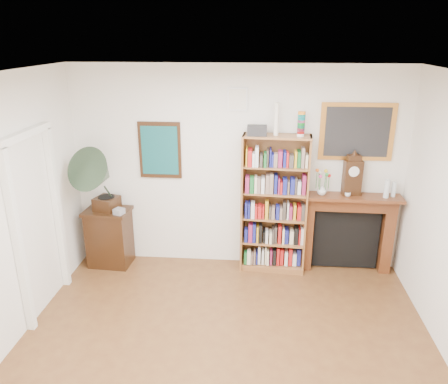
# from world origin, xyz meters

# --- Properties ---
(room) EXTENTS (4.51, 5.01, 2.81)m
(room) POSITION_xyz_m (0.00, 0.00, 1.40)
(room) COLOR #553019
(room) RESTS_ON ground
(door_casing) EXTENTS (0.08, 1.02, 2.17)m
(door_casing) POSITION_xyz_m (-2.21, 1.20, 1.26)
(door_casing) COLOR white
(door_casing) RESTS_ON left_wall
(teal_poster) EXTENTS (0.58, 0.04, 0.78)m
(teal_poster) POSITION_xyz_m (-1.05, 2.48, 1.65)
(teal_poster) COLOR black
(teal_poster) RESTS_ON back_wall
(small_picture) EXTENTS (0.26, 0.04, 0.30)m
(small_picture) POSITION_xyz_m (0.00, 2.48, 2.35)
(small_picture) COLOR white
(small_picture) RESTS_ON back_wall
(gilt_painting) EXTENTS (0.95, 0.04, 0.75)m
(gilt_painting) POSITION_xyz_m (1.55, 2.48, 1.95)
(gilt_painting) COLOR #C58033
(gilt_painting) RESTS_ON back_wall
(bookshelf) EXTENTS (0.91, 0.38, 2.21)m
(bookshelf) POSITION_xyz_m (0.52, 2.32, 1.07)
(bookshelf) COLOR brown
(bookshelf) RESTS_ON floor
(side_cabinet) EXTENTS (0.64, 0.48, 0.84)m
(side_cabinet) POSITION_xyz_m (-1.79, 2.26, 0.42)
(side_cabinet) COLOR black
(side_cabinet) RESTS_ON floor
(fireplace) EXTENTS (1.33, 0.34, 1.12)m
(fireplace) POSITION_xyz_m (1.54, 2.40, 0.66)
(fireplace) COLOR #452210
(fireplace) RESTS_ON floor
(gramophone) EXTENTS (0.76, 0.86, 0.96)m
(gramophone) POSITION_xyz_m (-1.79, 2.11, 1.38)
(gramophone) COLOR black
(gramophone) RESTS_ON side_cabinet
(cd_stack) EXTENTS (0.16, 0.16, 0.08)m
(cd_stack) POSITION_xyz_m (-1.57, 2.12, 0.88)
(cd_stack) COLOR #A9A8B4
(cd_stack) RESTS_ON side_cabinet
(mantel_clock) EXTENTS (0.25, 0.16, 0.54)m
(mantel_clock) POSITION_xyz_m (1.53, 2.39, 1.38)
(mantel_clock) COLOR black
(mantel_clock) RESTS_ON fireplace
(flower_vase) EXTENTS (0.17, 0.17, 0.13)m
(flower_vase) POSITION_xyz_m (1.14, 2.35, 1.19)
(flower_vase) COLOR silver
(flower_vase) RESTS_ON fireplace
(teacup) EXTENTS (0.08, 0.08, 0.06)m
(teacup) POSITION_xyz_m (1.48, 2.31, 1.15)
(teacup) COLOR silver
(teacup) RESTS_ON fireplace
(bottle_left) EXTENTS (0.07, 0.07, 0.24)m
(bottle_left) POSITION_xyz_m (1.97, 2.32, 1.24)
(bottle_left) COLOR silver
(bottle_left) RESTS_ON fireplace
(bottle_right) EXTENTS (0.06, 0.06, 0.20)m
(bottle_right) POSITION_xyz_m (2.07, 2.36, 1.22)
(bottle_right) COLOR silver
(bottle_right) RESTS_ON fireplace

